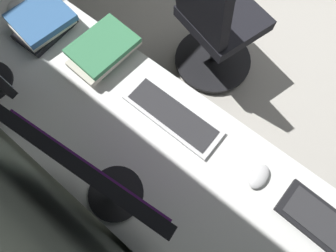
{
  "coord_description": "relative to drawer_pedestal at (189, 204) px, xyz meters",
  "views": [
    {
      "loc": [
        -0.09,
        2.18,
        1.73
      ],
      "look_at": [
        0.1,
        1.94,
        0.95
      ],
      "focal_mm": 28.84,
      "sensor_mm": 36.0,
      "label": 1
    }
  ],
  "objects": [
    {
      "name": "drawer_pedestal",
      "position": [
        0.0,
        0.0,
        0.0
      ],
      "size": [
        0.4,
        0.51,
        0.69
      ],
      "color": "white",
      "rests_on": "ground"
    },
    {
      "name": "keyboard_main",
      "position": [
        0.26,
        -0.19,
        0.39
      ],
      "size": [
        0.42,
        0.14,
        0.02
      ],
      "color": "silver",
      "rests_on": "desk"
    },
    {
      "name": "floor_plane",
      "position": [
        0.1,
        -2.02,
        -0.35
      ],
      "size": [
        5.58,
        5.58,
        0.0
      ],
      "primitive_type": "plane",
      "color": "#B2ADA3"
    },
    {
      "name": "mouse_main",
      "position": [
        1.19,
        -0.17,
        0.4
      ],
      "size": [
        0.06,
        0.1,
        0.03
      ],
      "primitive_type": "ellipsoid",
      "color": "silver",
      "rests_on": "desk"
    },
    {
      "name": "book_stack_near",
      "position": [
        0.67,
        -0.23,
        0.43
      ],
      "size": [
        0.22,
        0.3,
        0.08
      ],
      "color": "#3D8456",
      "rests_on": "desk"
    },
    {
      "name": "mouse_spare",
      "position": [
        -0.14,
        -0.19,
        0.4
      ],
      "size": [
        0.06,
        0.1,
        0.03
      ],
      "primitive_type": "ellipsoid",
      "color": "silver",
      "rests_on": "desk"
    },
    {
      "name": "book_stack_far",
      "position": [
        0.99,
        -0.16,
        0.42
      ],
      "size": [
        0.26,
        0.28,
        0.08
      ],
      "color": "black",
      "rests_on": "desk"
    },
    {
      "name": "office_chair",
      "position": [
        0.51,
        -0.9,
        0.11
      ],
      "size": [
        0.56,
        0.6,
        0.97
      ],
      "color": "black",
      "rests_on": "ground"
    },
    {
      "name": "desk",
      "position": [
        0.2,
        -0.03,
        0.32
      ],
      "size": [
        2.33,
        0.63,
        0.73
      ],
      "color": "white",
      "rests_on": "ground"
    },
    {
      "name": "monitor_primary",
      "position": [
        0.23,
        0.18,
        0.65
      ],
      "size": [
        0.47,
        0.2,
        0.47
      ],
      "color": "black",
      "rests_on": "desk"
    }
  ]
}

